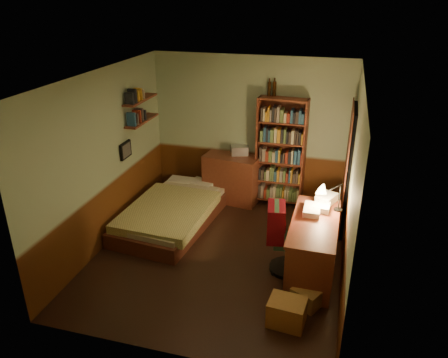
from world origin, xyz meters
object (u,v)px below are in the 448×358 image
(dresser, at_px, (232,178))
(desk, at_px, (313,247))
(cardboard_box_a, at_px, (287,312))
(cardboard_box_b, at_px, (307,297))
(bed, at_px, (173,205))
(mini_stereo, at_px, (239,150))
(bookshelf, at_px, (281,153))
(desk_lamp, at_px, (340,192))
(office_chair, at_px, (290,244))

(dresser, distance_m, desk, 2.45)
(cardboard_box_a, height_order, cardboard_box_b, cardboard_box_a)
(bed, distance_m, desk, 2.47)
(bed, bearing_deg, mini_stereo, 61.09)
(bookshelf, distance_m, cardboard_box_b, 2.90)
(bed, height_order, mini_stereo, mini_stereo)
(dresser, distance_m, bookshelf, 1.01)
(bed, relative_size, desk_lamp, 4.04)
(cardboard_box_a, bearing_deg, desk, 80.76)
(office_chair, relative_size, cardboard_box_b, 2.59)
(mini_stereo, distance_m, desk, 2.54)
(bookshelf, xyz_separation_m, cardboard_box_b, (0.77, -2.66, -0.86))
(bed, xyz_separation_m, desk, (2.34, -0.78, 0.07))
(mini_stereo, xyz_separation_m, office_chair, (1.20, -2.03, -0.52))
(cardboard_box_b, bearing_deg, dresser, 122.26)
(mini_stereo, distance_m, bookshelf, 0.75)
(dresser, distance_m, desk_lamp, 2.46)
(dresser, xyz_separation_m, bookshelf, (0.85, 0.08, 0.54))
(office_chair, bearing_deg, bed, 148.44)
(office_chair, bearing_deg, desk, 2.76)
(desk_lamp, height_order, cardboard_box_a, desk_lamp)
(bed, relative_size, mini_stereo, 7.39)
(mini_stereo, relative_size, cardboard_box_a, 0.70)
(bed, distance_m, dresser, 1.30)
(desk, bearing_deg, bed, 162.33)
(office_chair, distance_m, cardboard_box_b, 0.81)
(dresser, bearing_deg, cardboard_box_b, -48.77)
(mini_stereo, bearing_deg, cardboard_box_a, -86.87)
(desk_lamp, bearing_deg, bed, -164.44)
(cardboard_box_a, relative_size, cardboard_box_b, 1.28)
(mini_stereo, relative_size, cardboard_box_b, 0.90)
(bookshelf, xyz_separation_m, office_chair, (0.45, -1.99, -0.54))
(cardboard_box_a, distance_m, cardboard_box_b, 0.43)
(mini_stereo, distance_m, cardboard_box_a, 3.45)
(office_chair, bearing_deg, mini_stereo, 111.43)
(desk, xyz_separation_m, cardboard_box_a, (-0.18, -1.12, -0.23))
(bookshelf, height_order, desk_lamp, bookshelf)
(desk, xyz_separation_m, cardboard_box_b, (0.01, -0.73, -0.28))
(desk, height_order, desk_lamp, desk_lamp)
(bed, height_order, dresser, dresser)
(bed, height_order, bookshelf, bookshelf)
(mini_stereo, xyz_separation_m, cardboard_box_b, (1.52, -2.70, -0.83))
(mini_stereo, relative_size, desk_lamp, 0.55)
(dresser, height_order, bookshelf, bookshelf)
(bed, bearing_deg, cardboard_box_b, -26.60)
(bookshelf, height_order, desk, bookshelf)
(bed, bearing_deg, desk, -12.25)
(bookshelf, xyz_separation_m, desk_lamp, (1.04, -1.53, 0.09))
(bookshelf, height_order, cardboard_box_b, bookshelf)
(cardboard_box_a, bearing_deg, office_chair, 96.75)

